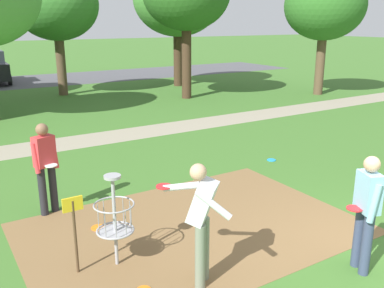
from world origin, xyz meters
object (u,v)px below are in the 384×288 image
object	(u,v)px
player_foreground_watching	(366,208)
player_throwing	(201,217)
player_waiting_left	(45,164)
tree_near_right	(56,5)
frisbee_near_basket	(271,160)
disc_golf_basket	(110,218)
frisbee_by_tee	(98,228)
tree_far_left	(325,6)

from	to	relation	value
player_foreground_watching	player_throwing	xyz separation A→B (m)	(-2.10, 0.95, 0.02)
player_waiting_left	tree_near_right	distance (m)	13.96
player_throwing	frisbee_near_basket	bearing A→B (deg)	38.02
disc_golf_basket	frisbee_by_tee	distance (m)	1.44
player_throwing	tree_near_right	distance (m)	16.87
frisbee_by_tee	tree_near_right	xyz separation A→B (m)	(3.39, 14.09, 4.14)
disc_golf_basket	frisbee_near_basket	world-z (taller)	disc_golf_basket
player_throwing	frisbee_by_tee	bearing A→B (deg)	105.81
player_foreground_watching	tree_far_left	bearing A→B (deg)	44.18
disc_golf_basket	frisbee_by_tee	xyz separation A→B (m)	(0.22, 1.21, -0.74)
frisbee_near_basket	frisbee_by_tee	world-z (taller)	same
disc_golf_basket	player_throwing	size ratio (longest dim) A/B	0.81
disc_golf_basket	tree_near_right	xyz separation A→B (m)	(3.61, 15.30, 3.39)
player_throwing	tree_far_left	bearing A→B (deg)	36.78
player_throwing	player_waiting_left	size ratio (longest dim) A/B	1.00
tree_near_right	tree_far_left	xyz separation A→B (m)	(10.56, -6.39, -0.05)
frisbee_by_tee	disc_golf_basket	bearing A→B (deg)	-100.08
player_throwing	tree_near_right	xyz separation A→B (m)	(2.76, 16.34, 3.16)
player_foreground_watching	frisbee_near_basket	world-z (taller)	player_foreground_watching
tree_near_right	frisbee_near_basket	bearing A→B (deg)	-82.61
player_foreground_watching	tree_far_left	world-z (taller)	tree_far_left
player_foreground_watching	player_throwing	size ratio (longest dim) A/B	1.00
tree_near_right	player_waiting_left	bearing A→B (deg)	-106.82
frisbee_by_tee	tree_near_right	bearing A→B (deg)	76.45
frisbee_near_basket	player_throwing	bearing A→B (deg)	-141.98
frisbee_by_tee	tree_far_left	size ratio (longest dim) A/B	0.04
tree_far_left	frisbee_by_tee	bearing A→B (deg)	-151.13
player_throwing	player_waiting_left	distance (m)	3.53
player_throwing	frisbee_by_tee	distance (m)	2.54
player_foreground_watching	tree_far_left	distance (m)	15.95
tree_far_left	tree_near_right	bearing A→B (deg)	148.81
disc_golf_basket	player_throwing	world-z (taller)	player_throwing
player_waiting_left	tree_far_left	xyz separation A→B (m)	(14.49, 6.62, 3.12)
disc_golf_basket	tree_far_left	size ratio (longest dim) A/B	0.24
tree_far_left	frisbee_near_basket	bearing A→B (deg)	-143.86
disc_golf_basket	player_waiting_left	bearing A→B (deg)	98.09
player_throwing	player_waiting_left	bearing A→B (deg)	109.51
disc_golf_basket	frisbee_near_basket	bearing A→B (deg)	24.58
disc_golf_basket	frisbee_by_tee	bearing A→B (deg)	79.92
disc_golf_basket	frisbee_near_basket	xyz separation A→B (m)	(5.28, 2.42, -0.74)
frisbee_near_basket	tree_far_left	distance (m)	11.74
player_waiting_left	frisbee_by_tee	distance (m)	1.53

